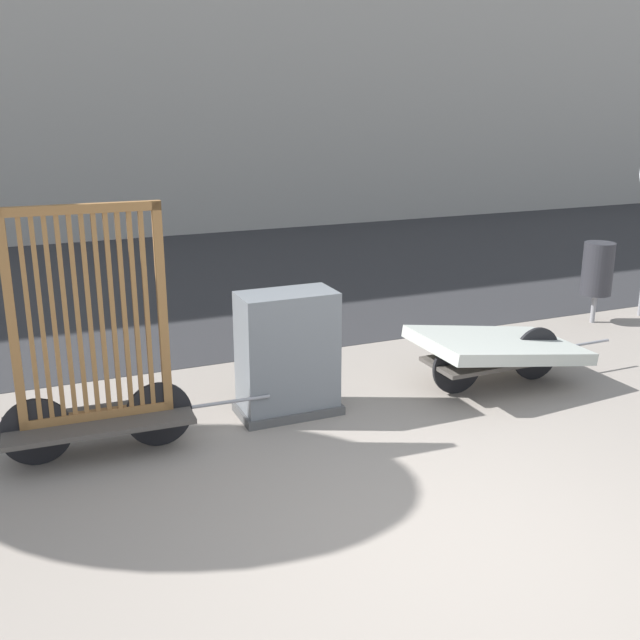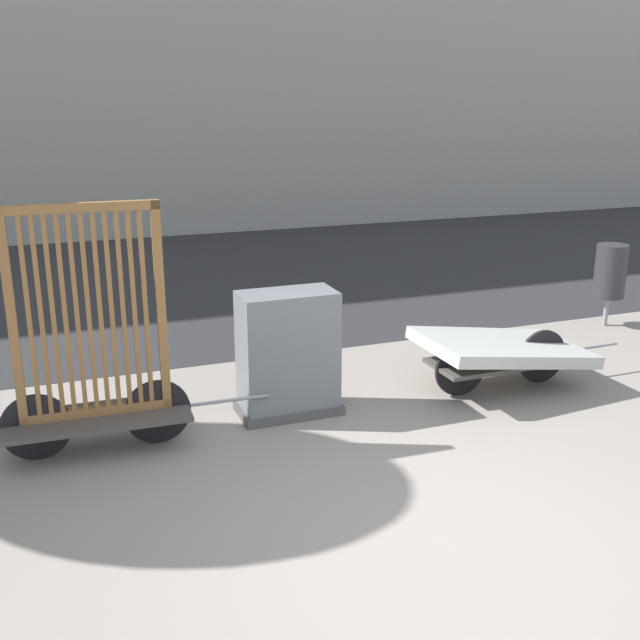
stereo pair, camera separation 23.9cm
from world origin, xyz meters
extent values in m
plane|color=gray|center=(0.00, 0.00, 0.00)|extent=(60.00, 60.00, 0.00)
cube|color=#2D2D30|center=(0.00, 7.98, 0.00)|extent=(56.00, 8.09, 0.01)
cube|color=#4C4742|center=(-1.93, 2.22, 0.30)|extent=(1.48, 0.65, 0.04)
cylinder|color=black|center=(-1.45, 2.21, 0.28)|extent=(0.55, 0.05, 0.55)
cylinder|color=black|center=(-2.40, 2.24, 0.28)|extent=(0.55, 0.05, 0.55)
cylinder|color=gray|center=(-0.85, 2.19, 0.30)|extent=(0.70, 0.06, 0.03)
cube|color=olive|center=(-1.93, 2.22, 0.35)|extent=(1.18, 0.11, 0.07)
cube|color=olive|center=(-1.93, 2.22, 1.99)|extent=(1.18, 0.11, 0.07)
cube|color=olive|center=(-2.48, 2.24, 1.17)|extent=(0.07, 0.07, 1.71)
cube|color=olive|center=(-1.37, 2.20, 1.17)|extent=(0.07, 0.07, 1.71)
cube|color=olive|center=(-2.36, 2.24, 1.17)|extent=(0.04, 0.05, 1.64)
cube|color=olive|center=(-2.27, 2.24, 1.17)|extent=(0.04, 0.05, 1.64)
cube|color=olive|center=(-2.19, 2.23, 1.17)|extent=(0.04, 0.05, 1.64)
cube|color=olive|center=(-2.10, 2.23, 1.17)|extent=(0.04, 0.05, 1.64)
cube|color=olive|center=(-2.01, 2.23, 1.17)|extent=(0.04, 0.05, 1.64)
cube|color=olive|center=(-1.93, 2.22, 1.17)|extent=(0.04, 0.05, 1.64)
cube|color=olive|center=(-1.84, 2.22, 1.17)|extent=(0.04, 0.05, 1.64)
cube|color=olive|center=(-1.75, 2.22, 1.17)|extent=(0.04, 0.05, 1.64)
cube|color=olive|center=(-1.67, 2.21, 1.17)|extent=(0.04, 0.05, 1.64)
cube|color=olive|center=(-1.58, 2.21, 1.17)|extent=(0.04, 0.05, 1.64)
cube|color=olive|center=(-1.49, 2.21, 1.17)|extent=(0.04, 0.05, 1.64)
cube|color=#4C4742|center=(1.93, 2.22, 0.30)|extent=(1.47, 0.62, 0.04)
cylinder|color=black|center=(2.40, 2.23, 0.28)|extent=(0.55, 0.04, 0.55)
cylinder|color=black|center=(1.45, 2.22, 0.28)|extent=(0.55, 0.04, 0.55)
cylinder|color=gray|center=(3.01, 2.23, 0.30)|extent=(0.70, 0.04, 0.03)
cube|color=#B2B7AD|center=(1.93, 2.22, 0.43)|extent=(1.65, 1.02, 0.34)
cube|color=#4C4C4C|center=(-0.24, 2.41, 0.04)|extent=(0.92, 0.52, 0.08)
cube|color=slate|center=(-0.24, 2.41, 0.57)|extent=(0.86, 0.46, 1.14)
cylinder|color=gray|center=(4.40, 3.59, 0.19)|extent=(0.06, 0.06, 0.37)
cylinder|color=#2D2D33|center=(4.40, 3.59, 0.71)|extent=(0.38, 0.38, 0.67)
camera|label=1|loc=(-2.46, -3.55, 2.77)|focal=42.00mm
camera|label=2|loc=(-2.24, -3.64, 2.77)|focal=42.00mm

